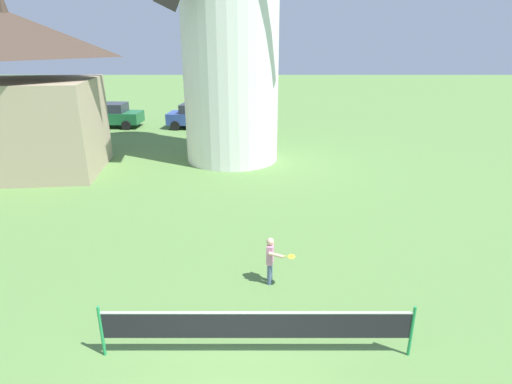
{
  "coord_description": "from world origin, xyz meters",
  "views": [
    {
      "loc": [
        0.4,
        -4.73,
        5.84
      ],
      "look_at": [
        0.41,
        3.83,
        2.62
      ],
      "focal_mm": 29.74,
      "sensor_mm": 36.0,
      "label": 1
    }
  ],
  "objects_px": {
    "player_far": "(271,258)",
    "parked_car_blue": "(198,116)",
    "tennis_net": "(256,325)",
    "parked_car_green": "(107,115)",
    "chapel": "(19,98)"
  },
  "relations": [
    {
      "from": "player_far",
      "to": "chapel",
      "type": "relative_size",
      "value": 0.16
    },
    {
      "from": "parked_car_green",
      "to": "chapel",
      "type": "height_order",
      "value": "chapel"
    },
    {
      "from": "tennis_net",
      "to": "player_far",
      "type": "height_order",
      "value": "player_far"
    },
    {
      "from": "parked_car_green",
      "to": "player_far",
      "type": "bearing_deg",
      "value": -61.57
    },
    {
      "from": "player_far",
      "to": "parked_car_green",
      "type": "distance_m",
      "value": 21.22
    },
    {
      "from": "player_far",
      "to": "parked_car_green",
      "type": "height_order",
      "value": "parked_car_green"
    },
    {
      "from": "tennis_net",
      "to": "chapel",
      "type": "distance_m",
      "value": 15.47
    },
    {
      "from": "tennis_net",
      "to": "chapel",
      "type": "height_order",
      "value": "chapel"
    },
    {
      "from": "parked_car_blue",
      "to": "parked_car_green",
      "type": "bearing_deg",
      "value": 176.42
    },
    {
      "from": "player_far",
      "to": "parked_car_blue",
      "type": "relative_size",
      "value": 0.3
    },
    {
      "from": "player_far",
      "to": "parked_car_blue",
      "type": "bearing_deg",
      "value": 102.61
    },
    {
      "from": "player_far",
      "to": "chapel",
      "type": "height_order",
      "value": "chapel"
    },
    {
      "from": "tennis_net",
      "to": "player_far",
      "type": "bearing_deg",
      "value": 81.96
    },
    {
      "from": "player_far",
      "to": "parked_car_blue",
      "type": "distance_m",
      "value": 18.74
    },
    {
      "from": "player_far",
      "to": "parked_car_green",
      "type": "xyz_separation_m",
      "value": [
        -10.1,
        18.66,
        0.11
      ]
    }
  ]
}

